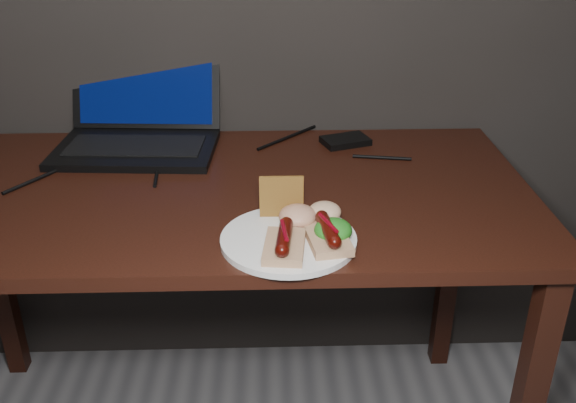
# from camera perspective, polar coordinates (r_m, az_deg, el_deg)

# --- Properties ---
(desk) EXTENTS (1.40, 0.70, 0.75)m
(desk) POSITION_cam_1_polar(r_m,az_deg,el_deg) (1.45, -6.72, -1.93)
(desk) COLOR black
(desk) RESTS_ON ground
(laptop) EXTENTS (0.40, 0.36, 0.25)m
(laptop) POSITION_cam_1_polar(r_m,az_deg,el_deg) (1.66, -13.04, 6.76)
(laptop) COLOR black
(laptop) RESTS_ON desk
(hard_drive) EXTENTS (0.13, 0.11, 0.02)m
(hard_drive) POSITION_cam_1_polar(r_m,az_deg,el_deg) (1.64, 5.12, 5.40)
(hard_drive) COLOR black
(hard_drive) RESTS_ON desk
(desk_cables) EXTENTS (0.91, 0.40, 0.01)m
(desk_cables) POSITION_cam_1_polar(r_m,az_deg,el_deg) (1.55, -6.74, 3.79)
(desk_cables) COLOR black
(desk_cables) RESTS_ON desk
(plate) EXTENTS (0.29, 0.29, 0.01)m
(plate) POSITION_cam_1_polar(r_m,az_deg,el_deg) (1.19, 0.05, -3.41)
(plate) COLOR white
(plate) RESTS_ON desk
(bread_sausage_center) EXTENTS (0.08, 0.12, 0.04)m
(bread_sausage_center) POSITION_cam_1_polar(r_m,az_deg,el_deg) (1.13, -0.33, -3.63)
(bread_sausage_center) COLOR #D8AC7F
(bread_sausage_center) RESTS_ON plate
(bread_sausage_right) EXTENTS (0.09, 0.12, 0.04)m
(bread_sausage_right) POSITION_cam_1_polar(r_m,az_deg,el_deg) (1.16, 3.56, -2.96)
(bread_sausage_right) COLOR #D8AC7F
(bread_sausage_right) RESTS_ON plate
(crispbread) EXTENTS (0.09, 0.01, 0.08)m
(crispbread) POSITION_cam_1_polar(r_m,az_deg,el_deg) (1.24, -0.59, 0.44)
(crispbread) COLOR olive
(crispbread) RESTS_ON plate
(salad_greens) EXTENTS (0.07, 0.07, 0.04)m
(salad_greens) POSITION_cam_1_polar(r_m,az_deg,el_deg) (1.17, 4.03, -2.54)
(salad_greens) COLOR #186013
(salad_greens) RESTS_ON plate
(salsa_mound) EXTENTS (0.07, 0.07, 0.04)m
(salsa_mound) POSITION_cam_1_polar(r_m,az_deg,el_deg) (1.21, 0.87, -1.30)
(salsa_mound) COLOR maroon
(salsa_mound) RESTS_ON plate
(coleslaw_mound) EXTENTS (0.06, 0.06, 0.04)m
(coleslaw_mound) POSITION_cam_1_polar(r_m,az_deg,el_deg) (1.24, 3.28, -0.91)
(coleslaw_mound) COLOR beige
(coleslaw_mound) RESTS_ON plate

